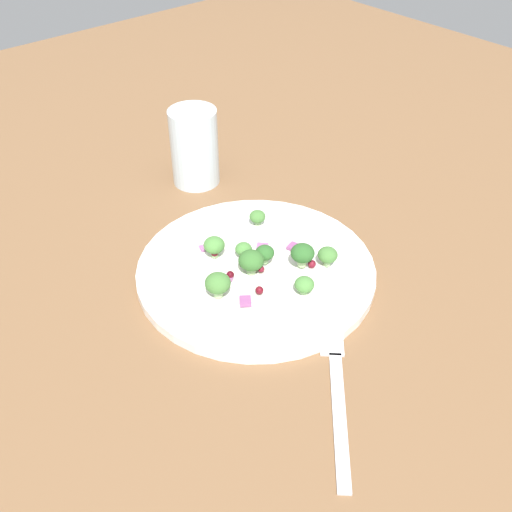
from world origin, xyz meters
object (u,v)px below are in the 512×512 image
Objects in this scene: broccoli_floret_2 at (244,249)px; fork at (338,389)px; water_glass at (194,147)px; plate at (256,268)px; broccoli_floret_1 at (218,284)px; broccoli_floret_0 at (304,285)px.

fork is at bearing -14.51° from broccoli_floret_2.
broccoli_floret_2 is 20.52cm from water_glass.
broccoli_floret_1 reaches higher than plate.
broccoli_floret_1 is at bearing -77.82° from plate.
plate is 7.18cm from broccoli_floret_1.
broccoli_floret_0 is at bearing -12.72° from water_glass.
broccoli_floret_1 is 26.31cm from water_glass.
broccoli_floret_2 reaches higher than fork.
broccoli_floret_0 is 0.77× the size of broccoli_floret_1.
broccoli_floret_2 is at bearing -20.91° from water_glass.
water_glass is (-38.70, 12.36, 5.11)cm from fork.
plate is 7.27cm from broccoli_floret_0.
broccoli_floret_1 is at bearing -175.40° from fork.
broccoli_floret_1 is at bearing -127.29° from broccoli_floret_0.
plate is 2.55× the size of water_glass.
water_glass reaches higher than broccoli_floret_1.
broccoli_floret_0 is 9.27cm from broccoli_floret_1.
broccoli_floret_1 reaches higher than broccoli_floret_0.
broccoli_floret_2 is 0.18× the size of water_glass.
fork is at bearing -29.40° from broccoli_floret_0.
fork is 1.36× the size of water_glass.
broccoli_floret_0 is at bearing 6.18° from plate.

